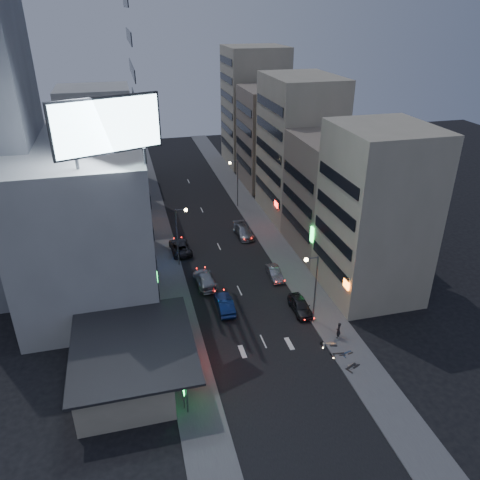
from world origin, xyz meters
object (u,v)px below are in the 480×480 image
object	(u,v)px
person	(338,330)
scooter_silver_a	(358,358)
scooter_blue	(351,346)
scooter_black_b	(345,348)
parked_car_right_mid	(274,273)
scooter_silver_b	(337,338)
road_car_silver	(205,279)
parked_car_left	(180,247)
road_car_blue	(224,304)
scooter_black_a	(355,358)
parked_car_right_far	(243,231)
parked_car_right_near	(300,306)

from	to	relation	value
person	scooter_silver_a	bearing A→B (deg)	51.79
scooter_blue	scooter_black_b	bearing A→B (deg)	86.62
parked_car_right_mid	scooter_silver_b	world-z (taller)	scooter_silver_b
road_car_silver	scooter_blue	size ratio (longest dim) A/B	3.24
parked_car_left	scooter_silver_a	size ratio (longest dim) A/B	3.39
parked_car_right_mid	road_car_blue	bearing A→B (deg)	-143.23
person	scooter_black_a	size ratio (longest dim) A/B	0.90
person	scooter_blue	world-z (taller)	person
scooter_black_a	parked_car_right_far	bearing A→B (deg)	-18.13
parked_car_right_far	person	xyz separation A→B (m)	(3.40, -25.97, 0.26)
parked_car_right_near	scooter_silver_a	size ratio (longest dim) A/B	2.75
scooter_blue	scooter_silver_b	bearing A→B (deg)	19.37
road_car_silver	scooter_blue	distance (m)	19.92
parked_car_right_mid	person	xyz separation A→B (m)	(2.61, -13.29, 0.36)
person	scooter_silver_b	world-z (taller)	person
parked_car_left	scooter_blue	distance (m)	28.92
parked_car_right_near	scooter_silver_b	world-z (taller)	parked_car_right_near
parked_car_right_mid	parked_car_left	distance (m)	14.64
parked_car_right_mid	parked_car_right_far	distance (m)	12.71
parked_car_right_far	road_car_silver	size ratio (longest dim) A/B	0.96
parked_car_right_mid	scooter_black_a	distance (m)	17.44
road_car_silver	scooter_black_b	size ratio (longest dim) A/B	3.12
person	scooter_black_a	xyz separation A→B (m)	(-0.07, -3.96, -0.29)
parked_car_right_far	scooter_black_a	bearing A→B (deg)	-86.60
scooter_silver_a	parked_car_right_far	bearing A→B (deg)	0.78
parked_car_right_near	scooter_black_b	xyz separation A→B (m)	(1.69, -7.86, -0.12)
parked_car_right_far	scooter_blue	bearing A→B (deg)	-85.35
road_car_silver	person	distance (m)	17.98
parked_car_left	person	bearing A→B (deg)	117.04
parked_car_right_far	scooter_silver_b	world-z (taller)	parked_car_right_far
road_car_blue	scooter_silver_a	world-z (taller)	road_car_blue
person	scooter_black_b	distance (m)	2.38
parked_car_left	scooter_black_b	distance (m)	28.70
scooter_silver_a	scooter_black_b	xyz separation A→B (m)	(-0.63, 1.64, 0.04)
parked_car_right_near	road_car_blue	bearing A→B (deg)	164.14
road_car_blue	scooter_black_b	bearing A→B (deg)	135.25
person	scooter_silver_b	size ratio (longest dim) A/B	0.89
scooter_blue	scooter_black_b	distance (m)	0.75
parked_car_right_near	scooter_black_b	distance (m)	8.04
parked_car_right_far	scooter_black_a	size ratio (longest dim) A/B	2.61
road_car_silver	scooter_black_b	xyz separation A→B (m)	(11.13, -16.13, -0.14)
parked_car_right_near	road_car_silver	distance (m)	12.55
person	scooter_silver_b	xyz separation A→B (m)	(-0.53, -0.81, -0.29)
parked_car_left	road_car_silver	xyz separation A→B (m)	(1.76, -9.51, 0.02)
scooter_black_a	scooter_black_b	size ratio (longest dim) A/B	1.14
parked_car_right_near	parked_car_right_mid	xyz separation A→B (m)	(-0.54, 7.75, -0.11)
parked_car_left	road_car_blue	distance (m)	15.63
parked_car_right_far	road_car_blue	world-z (taller)	road_car_blue
road_car_silver	parked_car_right_far	bearing A→B (deg)	-126.69
road_car_silver	scooter_black_a	distance (m)	21.13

